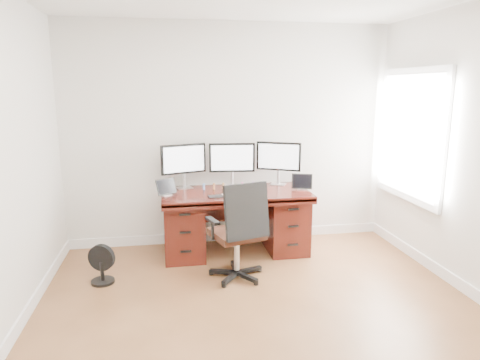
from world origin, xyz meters
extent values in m
plane|color=brown|center=(0.00, 0.00, 0.00)|extent=(4.50, 4.50, 0.00)
cube|color=silver|center=(0.00, 2.25, 1.35)|extent=(4.00, 0.10, 2.70)
cube|color=white|center=(1.97, 1.50, 1.40)|extent=(0.04, 1.30, 1.50)
cube|color=white|center=(1.95, 1.50, 1.40)|extent=(0.01, 1.15, 1.35)
cube|color=#3F120C|center=(0.00, 1.80, 0.72)|extent=(1.70, 0.80, 0.05)
cube|color=#3F120C|center=(-0.60, 1.83, 0.35)|extent=(0.45, 0.70, 0.70)
cube|color=#3F120C|center=(0.60, 1.83, 0.35)|extent=(0.45, 0.70, 0.70)
cube|color=black|center=(0.00, 2.10, 0.50)|extent=(0.74, 0.03, 0.40)
cylinder|color=black|center=(-0.10, 1.13, 0.04)|extent=(0.69, 0.69, 0.08)
cylinder|color=silver|center=(-0.10, 1.13, 0.28)|extent=(0.06, 0.06, 0.39)
cube|color=#361A10|center=(-0.10, 1.13, 0.47)|extent=(0.58, 0.57, 0.07)
cube|color=black|center=(-0.03, 0.92, 0.77)|extent=(0.45, 0.18, 0.54)
cube|color=black|center=(-0.35, 1.05, 0.65)|extent=(0.13, 0.24, 0.03)
cube|color=black|center=(0.15, 1.21, 0.65)|extent=(0.13, 0.24, 0.03)
cylinder|color=black|center=(-1.45, 1.22, 0.01)|extent=(0.23, 0.23, 0.03)
cylinder|color=black|center=(-1.45, 1.22, 0.13)|extent=(0.04, 0.04, 0.19)
cylinder|color=black|center=(-1.45, 1.22, 0.26)|extent=(0.27, 0.15, 0.27)
cube|color=silver|center=(-0.58, 2.07, 0.76)|extent=(0.21, 0.19, 0.01)
cylinder|color=silver|center=(-0.58, 2.07, 0.84)|extent=(0.04, 0.04, 0.18)
cube|color=black|center=(-0.58, 2.07, 1.10)|extent=(0.53, 0.20, 0.35)
cube|color=white|center=(-0.57, 2.05, 1.10)|extent=(0.48, 0.16, 0.30)
cube|color=silver|center=(0.00, 2.07, 0.76)|extent=(0.19, 0.16, 0.01)
cylinder|color=silver|center=(0.00, 2.07, 0.84)|extent=(0.04, 0.04, 0.18)
cube|color=black|center=(0.00, 2.07, 1.10)|extent=(0.55, 0.09, 0.35)
cube|color=white|center=(0.00, 2.05, 1.10)|extent=(0.50, 0.05, 0.30)
cube|color=silver|center=(0.58, 2.07, 0.76)|extent=(0.22, 0.21, 0.01)
cylinder|color=silver|center=(0.58, 2.07, 0.84)|extent=(0.04, 0.04, 0.18)
cube|color=black|center=(0.58, 2.07, 1.10)|extent=(0.50, 0.29, 0.35)
cube|color=white|center=(0.57, 2.05, 1.10)|extent=(0.44, 0.24, 0.30)
cube|color=silver|center=(-0.79, 1.75, 0.76)|extent=(0.13, 0.12, 0.01)
cube|color=black|center=(-0.79, 1.75, 0.85)|extent=(0.24, 0.19, 0.17)
cube|color=silver|center=(0.79, 1.75, 0.76)|extent=(0.12, 0.11, 0.01)
cube|color=black|center=(0.79, 1.75, 0.85)|extent=(0.25, 0.14, 0.17)
cube|color=white|center=(-0.04, 1.61, 0.76)|extent=(0.28, 0.14, 0.01)
cube|color=silver|center=(0.19, 1.66, 0.76)|extent=(0.16, 0.16, 0.01)
cube|color=black|center=(-0.24, 1.59, 0.76)|extent=(0.20, 0.14, 0.01)
cube|color=black|center=(0.01, 1.74, 0.76)|extent=(0.12, 0.06, 0.01)
cylinder|color=#6FA9EE|center=(-0.35, 1.95, 0.78)|extent=(0.03, 0.03, 0.05)
sphere|color=#6FA9EE|center=(-0.35, 1.95, 0.81)|extent=(0.03, 0.03, 0.03)
cylinder|color=olive|center=(-0.24, 1.95, 0.78)|extent=(0.03, 0.03, 0.05)
sphere|color=olive|center=(-0.24, 1.95, 0.81)|extent=(0.03, 0.03, 0.03)
cylinder|color=tan|center=(-0.13, 1.95, 0.78)|extent=(0.03, 0.03, 0.05)
sphere|color=tan|center=(-0.13, 1.95, 0.81)|extent=(0.03, 0.03, 0.03)
cylinder|color=pink|center=(0.10, 1.95, 0.78)|extent=(0.03, 0.03, 0.05)
sphere|color=pink|center=(0.10, 1.95, 0.81)|extent=(0.03, 0.03, 0.03)
cylinder|color=#A460CE|center=(0.23, 1.95, 0.78)|extent=(0.03, 0.03, 0.05)
sphere|color=#A460CE|center=(0.23, 1.95, 0.81)|extent=(0.03, 0.03, 0.03)
camera|label=1|loc=(-0.77, -2.96, 1.93)|focal=32.00mm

